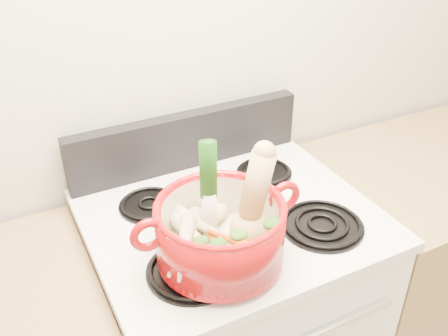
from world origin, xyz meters
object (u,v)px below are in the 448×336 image
dutch_oven (220,232)px  squash (250,200)px  leek (209,189)px  stove_body (230,333)px

dutch_oven → squash: size_ratio=1.25×
dutch_oven → leek: (-0.00, 0.06, 0.09)m
dutch_oven → squash: squash is taller
stove_body → squash: 0.68m
stove_body → dutch_oven: 0.61m
stove_body → dutch_oven: (-0.11, -0.16, 0.58)m
dutch_oven → squash: 0.11m
squash → stove_body: bearing=81.6°
leek → stove_body: bearing=60.0°
leek → squash: bearing=-26.4°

